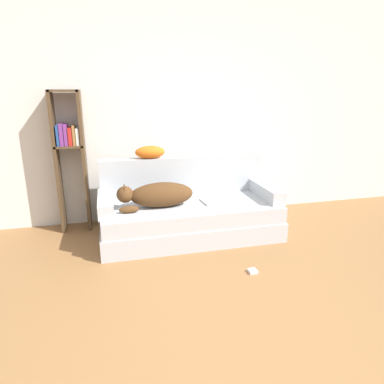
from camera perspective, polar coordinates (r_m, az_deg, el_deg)
The scene contains 11 objects.
ground_plane at distance 2.23m, azimuth 11.90°, elevation -28.29°, with size 20.00×20.00×0.00m, color olive.
wall_back at distance 4.22m, azimuth -3.68°, elevation 13.79°, with size 7.86×0.06×2.70m.
couch at distance 3.78m, azimuth -0.35°, elevation -4.60°, with size 1.92×0.88×0.38m.
couch_backrest at distance 4.00m, azimuth -1.62°, elevation 2.82°, with size 1.88×0.15×0.44m.
couch_arm_left at distance 3.59m, azimuth -14.21°, elevation -1.78°, with size 0.15×0.69×0.14m.
couch_arm_right at distance 3.98m, azimuth 12.14°, elevation 0.19°, with size 0.15×0.69×0.14m.
dog at distance 3.57m, azimuth -5.78°, elevation -0.48°, with size 0.79×0.30×0.26m.
laptop at distance 3.76m, azimuth 4.13°, elevation -1.46°, with size 0.35×0.27×0.02m.
throw_pillow at distance 3.87m, azimuth -7.02°, elevation 6.61°, with size 0.33×0.18×0.14m.
bookshelf at distance 4.04m, azimuth -19.67°, elevation 6.11°, with size 0.32×0.26×1.56m.
power_adapter at distance 3.17m, azimuth 10.07°, elevation -12.85°, with size 0.07×0.07×0.03m.
Camera 1 is at (-0.77, -1.39, 1.57)m, focal length 32.00 mm.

